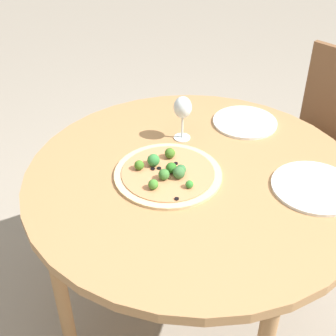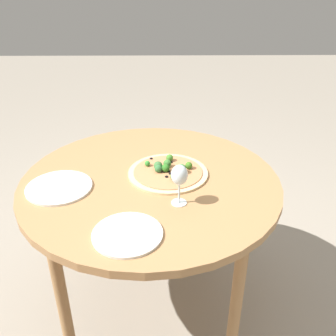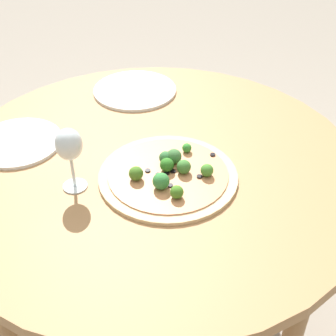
% 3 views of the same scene
% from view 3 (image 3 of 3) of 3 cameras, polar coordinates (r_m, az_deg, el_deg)
% --- Properties ---
extents(ground_plane, '(12.00, 12.00, 0.00)m').
position_cam_3_polar(ground_plane, '(1.84, -1.34, -18.71)').
color(ground_plane, gray).
extents(dining_table, '(1.14, 1.14, 0.77)m').
position_cam_3_polar(dining_table, '(1.31, -1.78, -1.43)').
color(dining_table, '#A87A4C').
rests_on(dining_table, ground_plane).
extents(pizza, '(0.36, 0.36, 0.06)m').
position_cam_3_polar(pizza, '(1.20, 0.06, -0.73)').
color(pizza, '#DBBC89').
rests_on(pizza, dining_table).
extents(wine_glass, '(0.07, 0.07, 0.17)m').
position_cam_3_polar(wine_glass, '(1.12, -11.98, 2.57)').
color(wine_glass, silver).
rests_on(wine_glass, dining_table).
extents(plate_near, '(0.28, 0.28, 0.01)m').
position_cam_3_polar(plate_near, '(1.59, -4.06, 9.46)').
color(plate_near, silver).
rests_on(plate_near, dining_table).
extents(plate_far, '(0.25, 0.25, 0.01)m').
position_cam_3_polar(plate_far, '(1.39, -17.88, 3.00)').
color(plate_far, silver).
rests_on(plate_far, dining_table).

